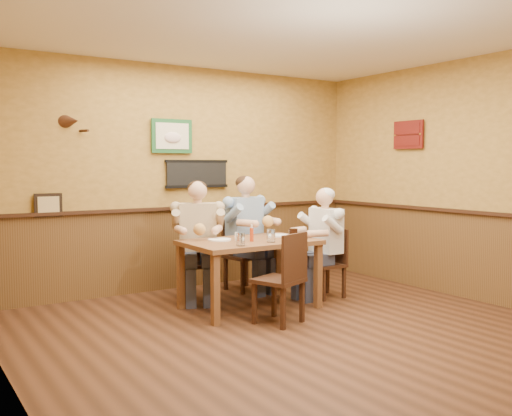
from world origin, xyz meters
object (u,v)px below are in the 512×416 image
Objects in this scene: cola_tumbler at (293,234)px; salt_shaker at (236,236)px; chair_right_end at (326,263)px; pepper_shaker at (238,238)px; water_glass_left at (241,239)px; chair_back_left at (198,263)px; chair_near_side at (278,278)px; diner_blue_polo at (245,239)px; dining_table at (250,248)px; chair_back_right at (245,254)px; water_glass_mid at (271,236)px; hot_sauce_bottle at (252,234)px; diner_white_elder at (326,248)px; diner_tan_shirt at (198,247)px.

salt_shaker is at bearing 151.57° from cola_tumbler.
salt_shaker reaches higher than chair_right_end.
water_glass_left is at bearing -116.23° from pepper_shaker.
salt_shaker is at bearing -50.56° from chair_back_left.
cola_tumbler is (0.71, -0.90, 0.38)m from chair_back_left.
chair_near_side reaches higher than chair_right_end.
diner_blue_polo is 9.76× the size of water_glass_left.
cola_tumbler is at bearing -72.19° from chair_right_end.
water_glass_left is (-0.31, -0.32, 0.16)m from dining_table.
chair_back_left is at bearing -177.00° from chair_back_right.
water_glass_mid reaches higher than cola_tumbler.
diner_blue_polo is 1.03m from hot_sauce_bottle.
pepper_shaker is at bearing -157.89° from dining_table.
chair_back_right is 0.99× the size of chair_near_side.
cola_tumbler is at bearing -160.30° from chair_near_side.
cola_tumbler is at bearing -16.79° from hot_sauce_bottle.
hot_sauce_bottle is at bearing -86.39° from chair_right_end.
dining_table is 0.75m from chair_back_left.
hot_sauce_bottle is at bearing 163.21° from cola_tumbler.
water_glass_mid is (-0.32, -1.06, 0.37)m from chair_back_right.
chair_back_right is at bearing -129.72° from chair_near_side.
diner_white_elder is at bearing -2.67° from dining_table.
dining_table is 10.66× the size of water_glass_left.
water_glass_mid reaches higher than water_glass_left.
diner_blue_polo reaches higher than water_glass_left.
diner_tan_shirt reaches higher than dining_table.
diner_tan_shirt reaches higher than diner_white_elder.
water_glass_mid is (0.10, -0.26, 0.16)m from dining_table.
hot_sauce_bottle is 0.19m from salt_shaker.
cola_tumbler is 0.47m from hot_sauce_bottle.
cola_tumbler is (-0.01, -1.03, 0.36)m from chair_back_right.
diner_white_elder is at bearing -62.15° from diner_blue_polo.
water_glass_mid is at bearing -76.44° from chair_right_end.
diner_tan_shirt is at bearing 105.08° from salt_shaker.
chair_right_end is 6.05× the size of water_glass_mid.
cola_tumbler reaches higher than salt_shaker.
chair_back_left is at bearing -117.28° from chair_right_end.
chair_near_side reaches higher than chair_back_right.
pepper_shaker reaches higher than salt_shaker.
chair_right_end is 0.65× the size of diner_tan_shirt.
chair_near_side is at bearing -117.01° from diner_blue_polo.
diner_white_elder is at bearing -3.56° from chair_back_left.
chair_back_right is at bearing 56.65° from water_glass_left.
chair_right_end is 6.63× the size of cola_tumbler.
diner_white_elder is (1.11, 0.61, 0.13)m from chair_near_side.
chair_back_right is 0.75m from diner_tan_shirt.
chair_back_left is 0.97× the size of chair_back_right.
water_glass_left is at bearing -133.85° from dining_table.
hot_sauce_bottle is (0.26, -0.76, 0.40)m from chair_back_left.
chair_back_left is 7.08× the size of cola_tumbler.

